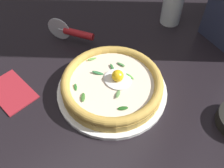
{
  "coord_description": "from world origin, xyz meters",
  "views": [
    {
      "loc": [
        -0.28,
        0.27,
        0.53
      ],
      "look_at": [
        0.05,
        0.02,
        0.03
      ],
      "focal_mm": 39.36,
      "sensor_mm": 36.0,
      "label": 1
    }
  ],
  "objects_px": {
    "pizza_cutter": "(73,32)",
    "drinking_glass": "(172,10)",
    "pizza": "(112,84)",
    "folded_napkin": "(11,91)"
  },
  "relations": [
    {
      "from": "drinking_glass",
      "to": "pizza",
      "type": "bearing_deg",
      "value": 109.57
    },
    {
      "from": "drinking_glass",
      "to": "folded_napkin",
      "type": "distance_m",
      "value": 0.58
    },
    {
      "from": "pizza_cutter",
      "to": "drinking_glass",
      "type": "relative_size",
      "value": 1.23
    },
    {
      "from": "pizza",
      "to": "drinking_glass",
      "type": "bearing_deg",
      "value": -70.43
    },
    {
      "from": "folded_napkin",
      "to": "pizza",
      "type": "bearing_deg",
      "value": -127.21
    },
    {
      "from": "pizza_cutter",
      "to": "drinking_glass",
      "type": "bearing_deg",
      "value": -109.14
    },
    {
      "from": "pizza",
      "to": "folded_napkin",
      "type": "height_order",
      "value": "pizza"
    },
    {
      "from": "pizza_cutter",
      "to": "folded_napkin",
      "type": "distance_m",
      "value": 0.26
    },
    {
      "from": "folded_napkin",
      "to": "drinking_glass",
      "type": "bearing_deg",
      "value": -94.03
    },
    {
      "from": "pizza_cutter",
      "to": "drinking_glass",
      "type": "xyz_separation_m",
      "value": [
        -0.11,
        -0.33,
        0.01
      ]
    }
  ]
}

